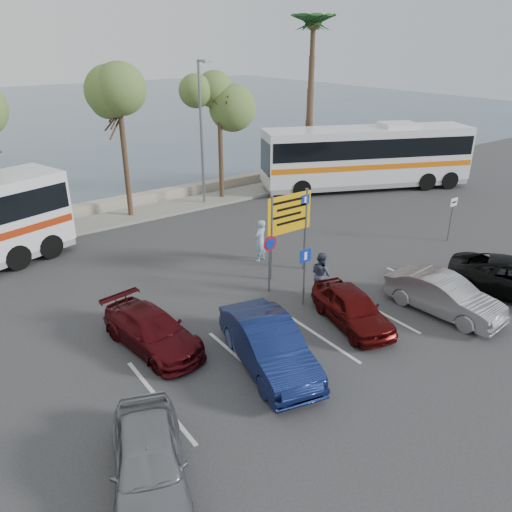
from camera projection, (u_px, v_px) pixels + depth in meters
ground at (321, 311)px, 18.32m from camera, size 120.00×120.00×0.00m
kerb_strip at (156, 211)px, 28.70m from camera, size 44.00×2.40×0.15m
seawall at (141, 199)px, 30.09m from camera, size 48.00×0.80×0.60m
tree_mid at (118, 93)px, 25.25m from camera, size 3.20×3.20×8.00m
tree_right at (219, 96)px, 28.66m from camera, size 3.20×3.20×7.40m
palm_tree at (313, 26)px, 30.92m from camera, size 4.80×4.80×11.20m
street_lamp_right at (202, 127)px, 28.13m from camera, size 0.45×1.15×8.01m
direction_sign at (289, 220)px, 20.26m from camera, size 2.20×0.12×3.60m
sign_no_stop at (270, 255)px, 19.14m from camera, size 0.60×0.08×2.35m
sign_parking at (305, 269)px, 18.21m from camera, size 0.50×0.07×2.25m
sign_taxi at (452, 213)px, 24.10m from camera, size 0.50×0.07×2.20m
lane_markings at (317, 333)px, 16.97m from camera, size 12.02×4.20×0.01m
coach_bus_right at (366, 159)px, 32.54m from camera, size 13.53×8.12×4.22m
car_silver_a at (149, 461)px, 10.96m from camera, size 2.93×4.33×1.37m
car_blue at (269, 345)px, 14.96m from camera, size 2.60×4.85×1.52m
car_maroon at (152, 331)px, 15.99m from camera, size 2.26×4.36×1.21m
car_red at (352, 308)px, 17.26m from camera, size 2.37×4.03×1.29m
car_silver_b at (444, 296)px, 17.95m from camera, size 1.89×4.38×1.40m
pedestrian_near at (260, 241)px, 22.12m from camera, size 0.81×0.66×1.91m
pedestrian_far at (321, 274)px, 19.15m from camera, size 0.72×0.90×1.77m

